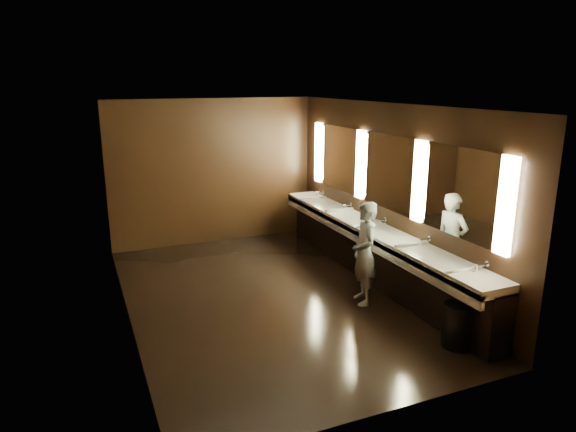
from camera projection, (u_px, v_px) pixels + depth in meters
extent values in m
plane|color=black|center=(269.00, 297.00, 7.64)|extent=(6.00, 6.00, 0.00)
cube|color=#2D2D2B|center=(267.00, 105.00, 6.92)|extent=(4.00, 6.00, 0.02)
cube|color=black|center=(214.00, 172.00, 9.95)|extent=(4.00, 0.02, 2.80)
cube|color=black|center=(386.00, 279.00, 4.61)|extent=(4.00, 0.02, 2.80)
cube|color=black|center=(122.00, 220.00, 6.53)|extent=(0.02, 6.00, 2.80)
cube|color=black|center=(388.00, 194.00, 8.03)|extent=(0.02, 6.00, 2.80)
cube|color=black|center=(375.00, 256.00, 8.22)|extent=(0.36, 5.40, 0.81)
cube|color=silver|center=(371.00, 230.00, 8.07)|extent=(0.55, 5.40, 0.12)
cube|color=silver|center=(357.00, 236.00, 8.00)|extent=(0.06, 5.40, 0.18)
cylinder|color=silver|center=(483.00, 265.00, 6.15)|extent=(0.18, 0.04, 0.04)
cylinder|color=silver|center=(425.00, 239.00, 7.12)|extent=(0.18, 0.04, 0.04)
cylinder|color=silver|center=(382.00, 220.00, 8.10)|extent=(0.18, 0.04, 0.04)
cylinder|color=silver|center=(347.00, 205.00, 9.08)|extent=(0.18, 0.04, 0.04)
cylinder|color=silver|center=(320.00, 193.00, 10.06)|extent=(0.18, 0.04, 0.04)
cube|color=#FFF7BB|center=(506.00, 206.00, 5.79)|extent=(0.06, 0.22, 1.15)
cube|color=white|center=(459.00, 192.00, 6.51)|extent=(0.03, 1.32, 1.15)
cube|color=#FFF7BB|center=(419.00, 181.00, 7.22)|extent=(0.06, 0.23, 1.15)
cube|color=white|center=(388.00, 172.00, 7.94)|extent=(0.03, 1.32, 1.15)
cube|color=#FFF7BB|center=(361.00, 165.00, 8.64)|extent=(0.06, 0.23, 1.15)
cube|color=white|center=(339.00, 158.00, 9.36)|extent=(0.03, 1.32, 1.15)
cube|color=#FFF7BB|center=(319.00, 152.00, 10.07)|extent=(0.06, 0.22, 1.15)
imported|color=#7FA7BD|center=(364.00, 253.00, 7.29)|extent=(0.47, 0.61, 1.49)
cylinder|color=black|center=(457.00, 326.00, 6.17)|extent=(0.44, 0.44, 0.55)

